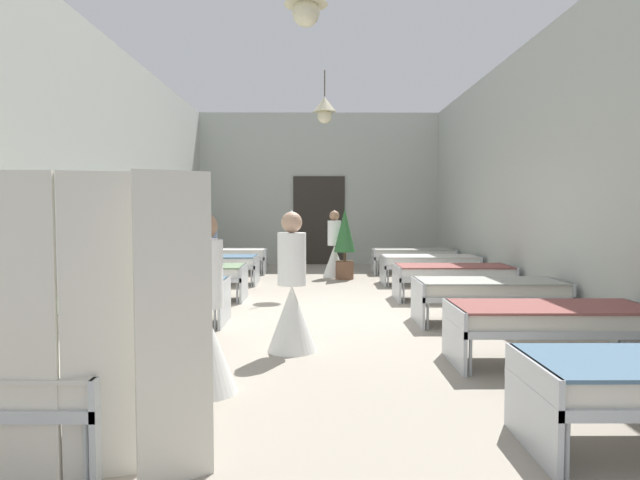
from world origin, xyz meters
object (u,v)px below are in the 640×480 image
at_px(privacy_screen, 98,328).
at_px(bed_right_row_2, 489,290).
at_px(bed_left_row_3, 187,274).
at_px(bed_left_row_5, 226,255).
at_px(patient_seated_primary, 208,248).
at_px(bed_right_row_1, 551,319).
at_px(bed_right_row_4, 429,262).
at_px(nurse_far_aisle, 334,253).
at_px(patient_seated_secondary, 180,257).
at_px(bed_right_row_3, 453,273).
at_px(bed_left_row_4, 210,262).
at_px(bed_left_row_2, 153,290).
at_px(nurse_near_aisle, 205,328).
at_px(nurse_mid_aisle, 292,301).
at_px(potted_plant, 345,239).
at_px(bed_left_row_1, 94,320).

bearing_deg(privacy_screen, bed_right_row_2, 35.25).
distance_m(bed_left_row_3, bed_left_row_5, 3.80).
bearing_deg(patient_seated_primary, bed_right_row_1, -42.72).
height_order(bed_right_row_4, nurse_far_aisle, nurse_far_aisle).
height_order(patient_seated_secondary, privacy_screen, privacy_screen).
relative_size(bed_right_row_3, privacy_screen, 1.12).
relative_size(bed_left_row_4, bed_left_row_5, 1.00).
distance_m(bed_right_row_1, bed_left_row_5, 8.77).
distance_m(bed_left_row_2, bed_left_row_3, 1.90).
distance_m(nurse_near_aisle, patient_seated_primary, 4.62).
height_order(nurse_near_aisle, nurse_far_aisle, same).
relative_size(bed_right_row_2, bed_left_row_5, 1.00).
distance_m(bed_left_row_5, nurse_mid_aisle, 7.32).
bearing_deg(bed_left_row_3, potted_plant, 44.74).
bearing_deg(bed_right_row_1, bed_right_row_2, 90.00).
relative_size(patient_seated_primary, potted_plant, 0.53).
height_order(bed_left_row_2, bed_right_row_2, same).
bearing_deg(bed_left_row_5, patient_seated_secondary, -86.46).
relative_size(bed_left_row_4, patient_seated_primary, 2.38).
bearing_deg(bed_left_row_4, bed_left_row_3, -90.00).
xyz_separation_m(bed_left_row_4, nurse_far_aisle, (2.52, 1.20, 0.09)).
relative_size(bed_right_row_4, patient_seated_primary, 2.38).
distance_m(bed_left_row_3, bed_left_row_4, 1.90).
xyz_separation_m(bed_left_row_2, nurse_far_aisle, (2.52, 5.00, 0.09)).
xyz_separation_m(bed_right_row_1, bed_left_row_4, (-4.39, 5.70, 0.00)).
relative_size(bed_left_row_2, nurse_near_aisle, 1.28).
bearing_deg(patient_seated_primary, bed_left_row_1, -95.36).
bearing_deg(bed_left_row_1, bed_left_row_3, 90.00).
height_order(bed_right_row_2, nurse_far_aisle, nurse_far_aisle).
bearing_deg(bed_right_row_4, bed_left_row_2, -139.10).
relative_size(bed_right_row_4, patient_seated_secondary, 2.38).
height_order(nurse_mid_aisle, potted_plant, potted_plant).
relative_size(bed_right_row_1, bed_left_row_5, 1.00).
distance_m(bed_right_row_1, nurse_mid_aisle, 2.57).
relative_size(bed_left_row_5, nurse_far_aisle, 1.28).
xyz_separation_m(potted_plant, privacy_screen, (-1.78, -8.76, -0.00)).
relative_size(bed_right_row_2, nurse_far_aisle, 1.28).
bearing_deg(bed_right_row_1, nurse_far_aisle, 105.12).
distance_m(bed_left_row_5, nurse_near_aisle, 8.49).
height_order(bed_left_row_4, nurse_near_aisle, nurse_near_aisle).
distance_m(bed_left_row_3, nurse_mid_aisle, 3.78).
relative_size(bed_left_row_4, nurse_near_aisle, 1.28).
relative_size(nurse_near_aisle, nurse_far_aisle, 1.00).
height_order(bed_right_row_1, privacy_screen, privacy_screen).
distance_m(bed_left_row_1, bed_right_row_1, 4.39).
height_order(bed_right_row_2, nurse_near_aisle, nurse_near_aisle).
bearing_deg(nurse_mid_aisle, bed_right_row_4, -59.42).
height_order(bed_left_row_3, nurse_near_aisle, nurse_near_aisle).
distance_m(bed_left_row_2, patient_seated_primary, 1.91).
bearing_deg(bed_left_row_3, privacy_screen, -81.08).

